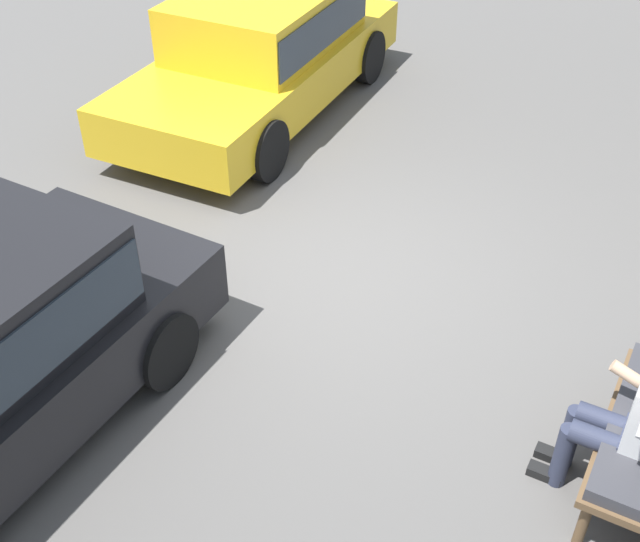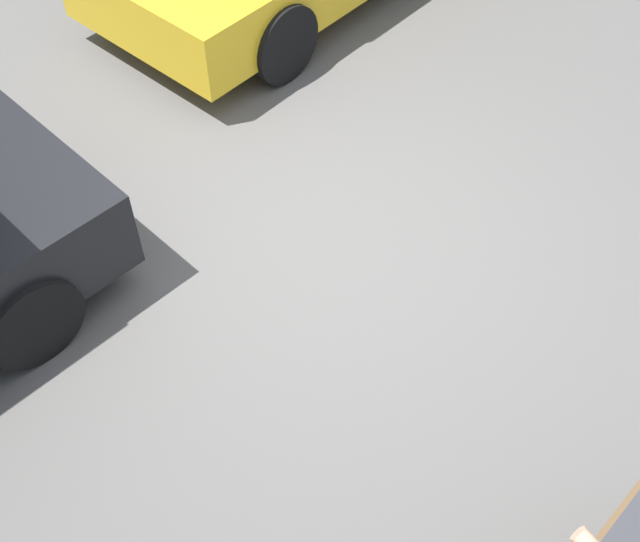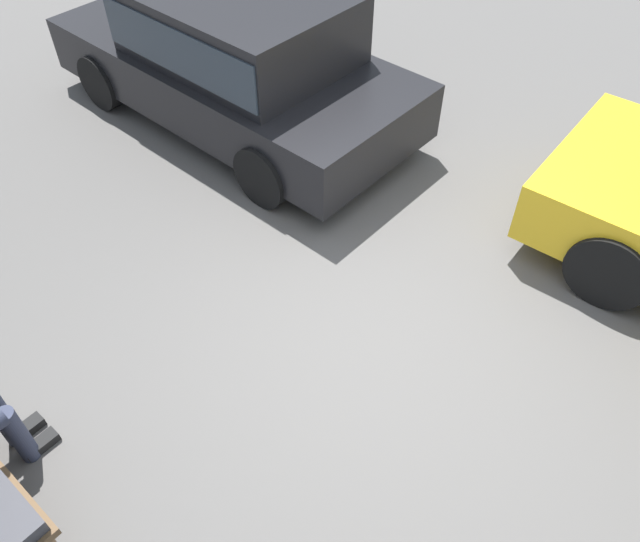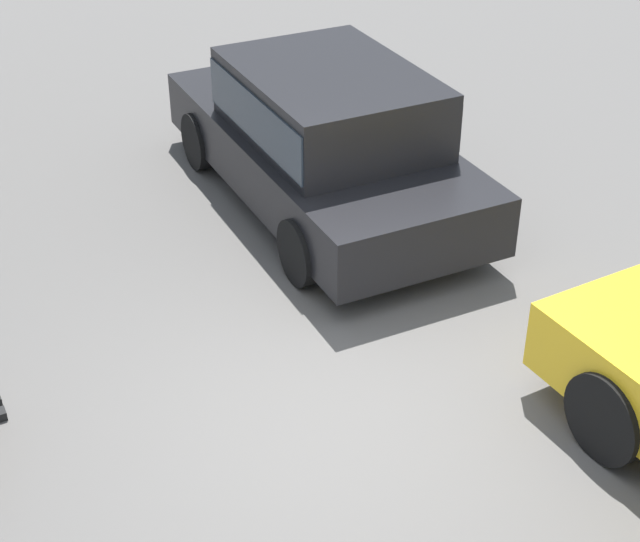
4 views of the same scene
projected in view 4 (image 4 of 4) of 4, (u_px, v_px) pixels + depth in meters
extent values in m
plane|color=#565451|center=(337.00, 423.00, 7.21)|extent=(60.00, 60.00, 0.00)
cylinder|color=black|center=(608.00, 417.00, 6.75)|extent=(0.69, 0.21, 0.68)
cube|color=black|center=(322.00, 155.00, 9.85)|extent=(4.21, 1.84, 0.58)
cube|color=black|center=(330.00, 103.00, 9.39)|extent=(2.20, 1.60, 0.66)
cube|color=#28333D|center=(330.00, 103.00, 9.39)|extent=(2.15, 1.64, 0.47)
cylinder|color=black|center=(198.00, 141.00, 10.63)|extent=(0.63, 0.19, 0.62)
cylinder|color=black|center=(338.00, 113.00, 11.27)|extent=(0.63, 0.19, 0.62)
cylinder|color=black|center=(300.00, 252.00, 8.66)|extent=(0.63, 0.19, 0.62)
cylinder|color=black|center=(463.00, 211.00, 9.30)|extent=(0.63, 0.19, 0.62)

